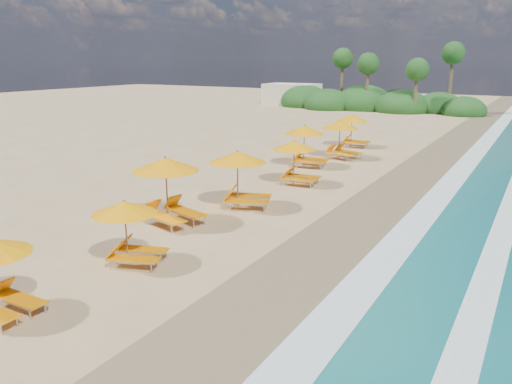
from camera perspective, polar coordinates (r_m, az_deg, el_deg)
The scene contains 12 objects.
ground at distance 19.85m, azimuth 0.00°, elevation -3.35°, with size 160.00×160.00×0.00m, color tan.
wet_sand at distance 18.29m, azimuth 10.96°, elevation -5.23°, with size 4.00×160.00×0.01m, color olive.
surf_foam at distance 17.66m, azimuth 19.29°, elevation -6.48°, with size 4.00×160.00×0.01m.
station_3 at distance 16.01m, azimuth -13.96°, elevation -3.97°, with size 2.64×2.59×2.06m.
station_4 at distance 19.53m, azimuth -9.72°, elevation 0.63°, with size 3.26×3.15×2.63m.
station_5 at distance 21.48m, azimuth -1.58°, elevation 1.91°, with size 3.23×3.19×2.48m.
station_6 at distance 25.53m, azimuth 4.67°, elevation 3.67°, with size 2.62×2.47×2.27m.
station_7 at distance 29.86m, azimuth 5.80°, elevation 5.50°, with size 2.90×2.75×2.47m.
station_8 at distance 32.70m, azimuth 9.67°, elevation 6.14°, with size 3.08×3.00×2.44m.
station_9 at distance 37.19m, azimuth 11.00°, elevation 7.04°, with size 2.79×2.65×2.36m.
treeline at distance 65.01m, azimuth 12.80°, elevation 9.90°, with size 25.80×8.80×9.74m.
beach_building at distance 71.76m, azimuth 4.06°, elevation 10.98°, with size 7.00×5.00×2.80m, color beige.
Camera 1 is at (9.44, -16.32, 6.20)m, focal length 35.44 mm.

